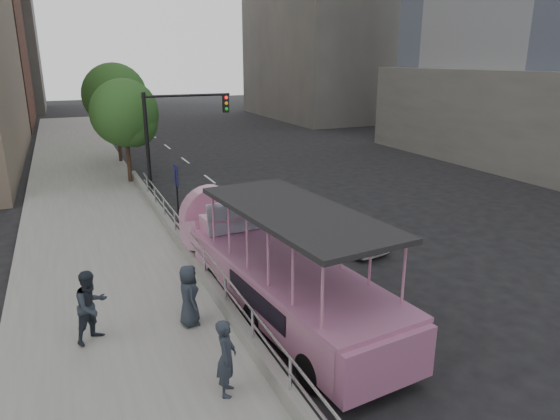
% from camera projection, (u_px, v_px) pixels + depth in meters
% --- Properties ---
extents(ground, '(160.00, 160.00, 0.00)m').
position_uv_depth(ground, '(330.00, 300.00, 14.36)').
color(ground, black).
extents(sidewalk, '(5.50, 80.00, 0.30)m').
position_uv_depth(sidewalk, '(93.00, 221.00, 20.86)').
color(sidewalk, '#A3A39D').
rests_on(sidewalk, ground).
extents(kerb_wall, '(0.24, 30.00, 0.36)m').
position_uv_depth(kerb_wall, '(205.00, 277.00, 14.77)').
color(kerb_wall, '#9E9E99').
rests_on(kerb_wall, sidewalk).
extents(guardrail, '(0.07, 22.00, 0.71)m').
position_uv_depth(guardrail, '(204.00, 256.00, 14.58)').
color(guardrail, silver).
rests_on(guardrail, kerb_wall).
extents(duck_boat, '(3.24, 9.74, 3.17)m').
position_uv_depth(duck_boat, '(270.00, 267.00, 13.72)').
color(duck_boat, black).
rests_on(duck_boat, ground).
extents(car, '(2.18, 3.95, 1.27)m').
position_uv_depth(car, '(344.00, 229.00, 18.38)').
color(car, silver).
rests_on(car, ground).
extents(pedestrian_near, '(0.60, 0.69, 1.61)m').
position_uv_depth(pedestrian_near, '(226.00, 357.00, 9.70)').
color(pedestrian_near, '#2A333E').
rests_on(pedestrian_near, sidewalk).
extents(pedestrian_mid, '(1.08, 1.03, 1.75)m').
position_uv_depth(pedestrian_mid, '(91.00, 306.00, 11.56)').
color(pedestrian_mid, '#2A333E').
rests_on(pedestrian_mid, sidewalk).
extents(pedestrian_far, '(0.50, 0.77, 1.57)m').
position_uv_depth(pedestrian_far, '(189.00, 295.00, 12.28)').
color(pedestrian_far, '#2A333E').
rests_on(pedestrian_far, sidewalk).
extents(parking_sign, '(0.08, 0.59, 2.62)m').
position_uv_depth(parking_sign, '(177.00, 188.00, 20.11)').
color(parking_sign, black).
rests_on(parking_sign, ground).
extents(traffic_signal, '(4.20, 0.32, 5.20)m').
position_uv_depth(traffic_signal, '(172.00, 128.00, 23.63)').
color(traffic_signal, black).
rests_on(traffic_signal, ground).
extents(street_tree_near, '(3.52, 3.52, 5.72)m').
position_uv_depth(street_tree_near, '(127.00, 116.00, 25.92)').
color(street_tree_near, '#342317').
rests_on(street_tree_near, ground).
extents(street_tree_far, '(3.97, 3.97, 6.45)m').
position_uv_depth(street_tree_far, '(117.00, 98.00, 31.11)').
color(street_tree_far, '#342317').
rests_on(street_tree_far, ground).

